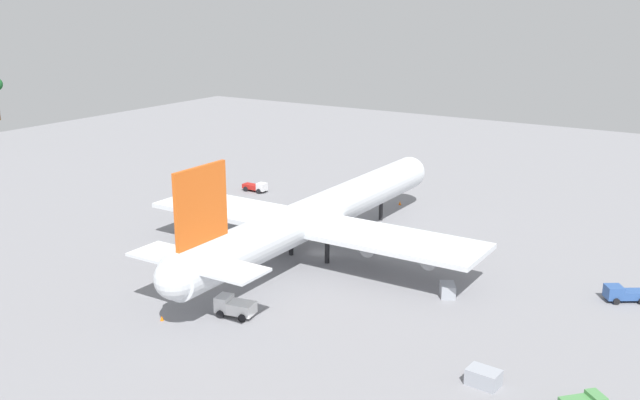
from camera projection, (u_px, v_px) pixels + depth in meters
ground_plane at (320, 253)px, 107.38m from camera, size 267.64×267.64×0.00m
cargo_airplane at (318, 214)px, 105.33m from camera, size 66.91×52.81×18.44m
catering_truck at (623, 293)px, 89.83m from camera, size 4.57×5.43×2.06m
baggage_tug at (234, 306)px, 85.51m from camera, size 3.43×5.10×2.40m
cargo_loader at (256, 187)px, 141.48m from camera, size 2.22×5.29×1.99m
cargo_container_fore at (447, 290)px, 91.35m from camera, size 3.25×2.91×1.70m
cargo_container_aft at (484, 377)px, 70.14m from camera, size 2.44×3.34×1.68m
safety_cone_nose at (400, 203)px, 132.48m from camera, size 0.53×0.53×0.76m
safety_cone_tail at (162, 318)px, 84.49m from camera, size 0.43×0.43×0.62m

